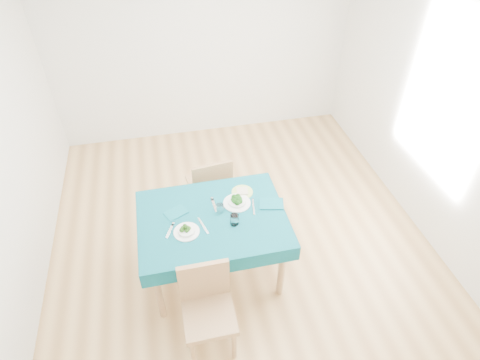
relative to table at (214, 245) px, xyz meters
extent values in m
cube|color=#A27743|center=(0.33, 0.35, -0.39)|extent=(4.00, 4.50, 0.02)
cube|color=silver|center=(0.33, 2.60, 0.97)|extent=(4.00, 0.02, 2.70)
cube|color=silver|center=(2.33, 0.35, 0.97)|extent=(0.02, 4.50, 2.70)
cube|color=#074954|center=(0.00, 0.00, 0.00)|extent=(1.32, 1.01, 0.76)
cube|color=#946E45|center=(-0.17, -0.76, 0.14)|extent=(0.42, 0.45, 1.03)
cube|color=#946E45|center=(0.09, 0.84, 0.16)|extent=(0.48, 0.52, 1.07)
cube|color=silver|center=(-0.39, -0.08, 0.38)|extent=(0.09, 0.17, 0.00)
cube|color=silver|center=(-0.09, -0.08, 0.38)|extent=(0.07, 0.21, 0.00)
cube|color=silver|center=(0.05, 0.15, 0.38)|extent=(0.04, 0.19, 0.00)
cube|color=silver|center=(0.39, 0.05, 0.38)|extent=(0.05, 0.21, 0.00)
cube|color=#0B515D|center=(-0.31, 0.13, 0.38)|extent=(0.23, 0.21, 0.01)
cube|color=#0B515D|center=(0.57, 0.05, 0.39)|extent=(0.25, 0.20, 0.01)
cylinder|color=white|center=(0.08, 0.06, 0.42)|extent=(0.07, 0.07, 0.09)
cylinder|color=white|center=(0.18, -0.12, 0.43)|extent=(0.08, 0.08, 0.10)
cylinder|color=#ACCA62|center=(0.34, 0.27, 0.38)|extent=(0.20, 0.20, 0.01)
cube|color=beige|center=(0.34, 0.27, 0.40)|extent=(0.12, 0.12, 0.02)
camera|label=1|loc=(-0.31, -2.52, 2.96)|focal=30.00mm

